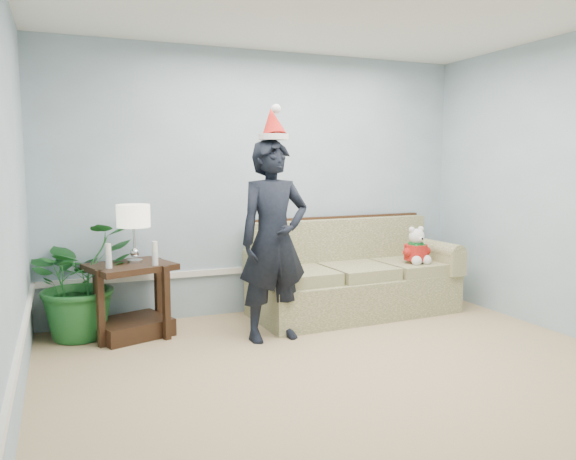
# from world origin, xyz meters

# --- Properties ---
(room_shell) EXTENTS (4.54, 5.04, 2.74)m
(room_shell) POSITION_xyz_m (0.00, 0.00, 1.35)
(room_shell) COLOR tan
(room_shell) RESTS_ON ground
(wainscot_trim) EXTENTS (4.49, 4.99, 0.06)m
(wainscot_trim) POSITION_xyz_m (-1.18, 1.18, 0.45)
(wainscot_trim) COLOR white
(wainscot_trim) RESTS_ON room_shell
(sofa) EXTENTS (2.14, 1.00, 0.98)m
(sofa) POSITION_xyz_m (0.82, 2.06, 0.35)
(sofa) COLOR #4F5D2C
(sofa) RESTS_ON room_shell
(side_table) EXTENTS (0.84, 0.77, 0.66)m
(side_table) POSITION_xyz_m (-1.42, 2.08, 0.26)
(side_table) COLOR #311A12
(side_table) RESTS_ON room_shell
(table_lamp) EXTENTS (0.30, 0.30, 0.53)m
(table_lamp) POSITION_xyz_m (-1.37, 2.12, 1.07)
(table_lamp) COLOR silver
(table_lamp) RESTS_ON side_table
(candle_pair) EXTENTS (0.44, 0.05, 0.21)m
(candle_pair) POSITION_xyz_m (-1.41, 1.92, 0.76)
(candle_pair) COLOR silver
(candle_pair) RESTS_ON side_table
(houseplant) EXTENTS (1.24, 1.20, 1.05)m
(houseplant) POSITION_xyz_m (-1.84, 2.22, 0.53)
(houseplant) COLOR #1E5F26
(houseplant) RESTS_ON room_shell
(man) EXTENTS (0.67, 0.47, 1.76)m
(man) POSITION_xyz_m (-0.25, 1.52, 0.88)
(man) COLOR black
(man) RESTS_ON room_shell
(santa_hat) EXTENTS (0.27, 0.31, 0.31)m
(santa_hat) POSITION_xyz_m (-0.25, 1.54, 1.88)
(santa_hat) COLOR silver
(santa_hat) RESTS_ON man
(teddy_bear) EXTENTS (0.25, 0.28, 0.39)m
(teddy_bear) POSITION_xyz_m (1.45, 1.82, 0.66)
(teddy_bear) COLOR silver
(teddy_bear) RESTS_ON sofa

